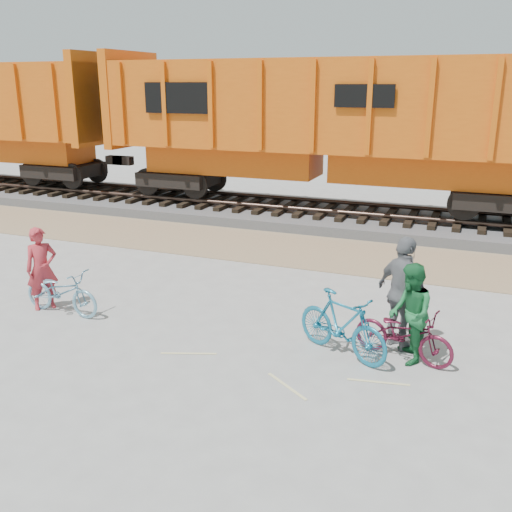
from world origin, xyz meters
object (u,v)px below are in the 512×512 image
at_px(bicycle_blue, 61,292).
at_px(hopper_car_center, 327,123).
at_px(person_woman, 403,294).
at_px(bicycle_teal, 342,325).
at_px(bicycle_maroon, 404,334).
at_px(person_man, 410,314).
at_px(person_solo, 42,269).

bearing_deg(bicycle_blue, hopper_car_center, -12.96).
bearing_deg(hopper_car_center, bicycle_blue, -105.70).
distance_m(hopper_car_center, person_woman, 9.26).
height_order(hopper_car_center, bicycle_teal, hopper_car_center).
xyz_separation_m(hopper_car_center, bicycle_teal, (2.70, -8.94, -2.48)).
bearing_deg(bicycle_teal, bicycle_maroon, -49.46).
distance_m(bicycle_blue, person_man, 6.30).
xyz_separation_m(person_solo, person_man, (6.78, 0.33, -0.01)).
bearing_deg(person_man, bicycle_blue, -103.35).
distance_m(bicycle_blue, bicycle_teal, 5.28).
xyz_separation_m(bicycle_maroon, person_man, (0.08, -0.03, 0.37)).
bearing_deg(person_woman, bicycle_maroon, 144.58).
bearing_deg(hopper_car_center, bicycle_teal, -73.19).
bearing_deg(bicycle_blue, bicycle_maroon, -83.01).
xyz_separation_m(bicycle_maroon, person_woman, (-0.10, 0.40, 0.52)).
distance_m(bicycle_teal, person_solo, 5.79).
height_order(bicycle_maroon, person_woman, person_woman).
distance_m(hopper_car_center, person_solo, 9.83).
bearing_deg(person_woman, bicycle_blue, 48.58).
distance_m(bicycle_maroon, person_woman, 0.66).
bearing_deg(bicycle_maroon, bicycle_blue, 109.17).
bearing_deg(bicycle_maroon, person_man, -97.87).
bearing_deg(person_woman, person_solo, 47.12).
xyz_separation_m(hopper_car_center, bicycle_blue, (-2.58, -9.17, -2.57)).
height_order(bicycle_blue, person_woman, person_woman).
bearing_deg(bicycle_maroon, bicycle_teal, 118.99).
height_order(bicycle_teal, person_solo, person_solo).
height_order(person_man, person_woman, person_woman).
relative_size(bicycle_blue, person_solo, 1.04).
relative_size(bicycle_blue, bicycle_maroon, 1.03).
distance_m(hopper_car_center, bicycle_blue, 9.87).
bearing_deg(bicycle_blue, person_solo, 81.43).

